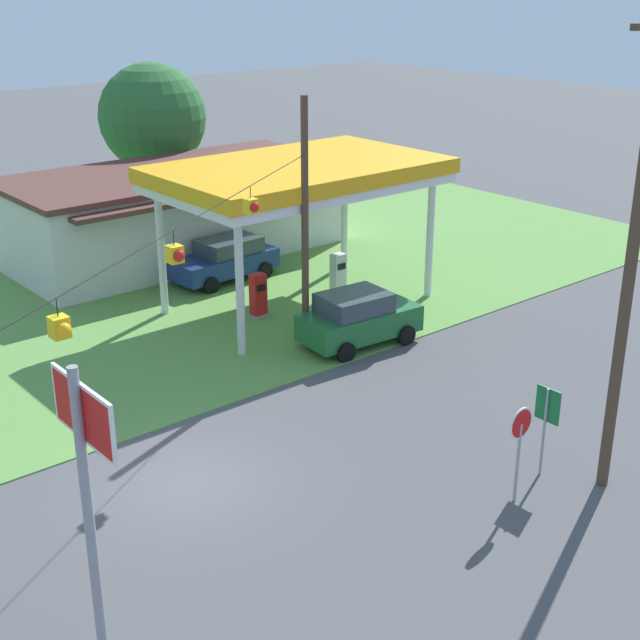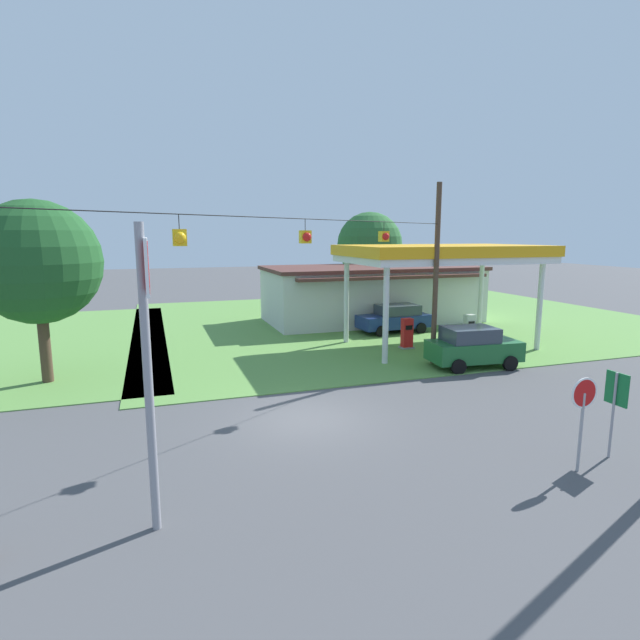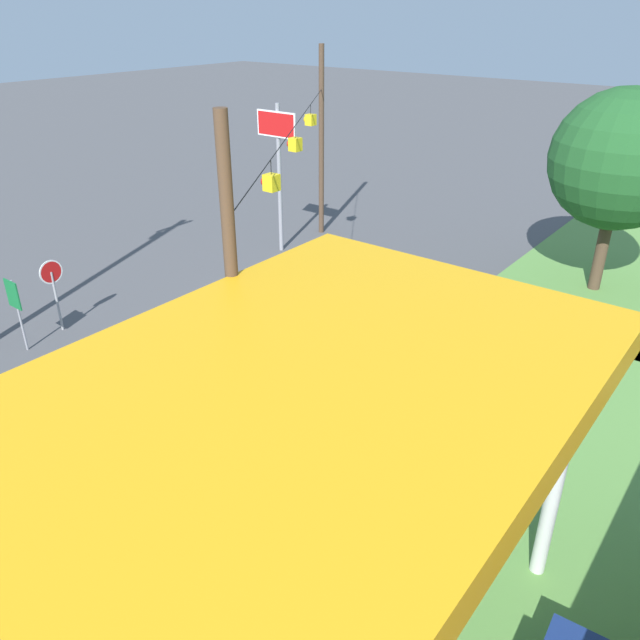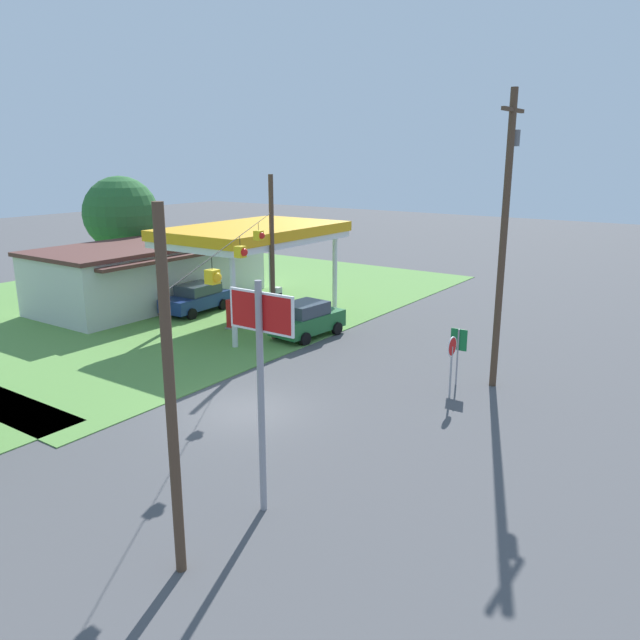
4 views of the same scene
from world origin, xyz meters
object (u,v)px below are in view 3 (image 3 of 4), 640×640
stop_sign_overhead (278,150)px  route_sign (15,301)px  gas_station_canopy (284,423)px  tree_west_verge (621,160)px  stop_sign_roadside (53,280)px  car_at_pumps_front (159,485)px  fuel_pump_near (359,560)px

stop_sign_overhead → route_sign: stop_sign_overhead is taller
gas_station_canopy → tree_west_verge: bearing=-177.9°
tree_west_verge → stop_sign_roadside: bearing=-42.4°
stop_sign_roadside → tree_west_verge: bearing=-42.4°
car_at_pumps_front → tree_west_verge: (-18.09, 3.58, 3.98)m
route_sign → tree_west_verge: (-15.97, 12.83, 3.23)m
car_at_pumps_front → route_sign: bearing=-98.0°
gas_station_canopy → route_sign: bearing=-102.5°
fuel_pump_near → car_at_pumps_front: 4.43m
stop_sign_roadside → tree_west_verge: (-14.47, 13.19, 3.13)m
car_at_pumps_front → route_sign: 9.52m
stop_sign_roadside → tree_west_verge: 19.83m
stop_sign_overhead → stop_sign_roadside: bearing=-4.5°
gas_station_canopy → fuel_pump_near: gas_station_canopy is taller
fuel_pump_near → stop_sign_roadside: 14.17m
fuel_pump_near → tree_west_verge: 17.55m
stop_sign_roadside → tree_west_verge: size_ratio=0.34×
route_sign → fuel_pump_near: bearing=85.5°
gas_station_canopy → stop_sign_overhead: bearing=-138.5°
stop_sign_roadside → fuel_pump_near: bearing=-100.5°
route_sign → gas_station_canopy: bearing=77.5°
car_at_pumps_front → stop_sign_overhead: (-13.93, -8.79, 3.45)m
stop_sign_roadside → stop_sign_overhead: (-10.31, 0.81, 2.60)m
fuel_pump_near → stop_sign_overhead: bearing=-134.5°
car_at_pumps_front → route_sign: size_ratio=1.78×
stop_sign_roadside → route_sign: (1.50, 0.36, -0.10)m
stop_sign_overhead → fuel_pump_near: bearing=45.5°
stop_sign_roadside → route_sign: bearing=-166.6°
route_sign → car_at_pumps_front: bearing=77.1°
gas_station_canopy → tree_west_verge: size_ratio=1.38×
stop_sign_overhead → tree_west_verge: bearing=108.6°
stop_sign_overhead → tree_west_verge: (-4.16, 12.38, 0.53)m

